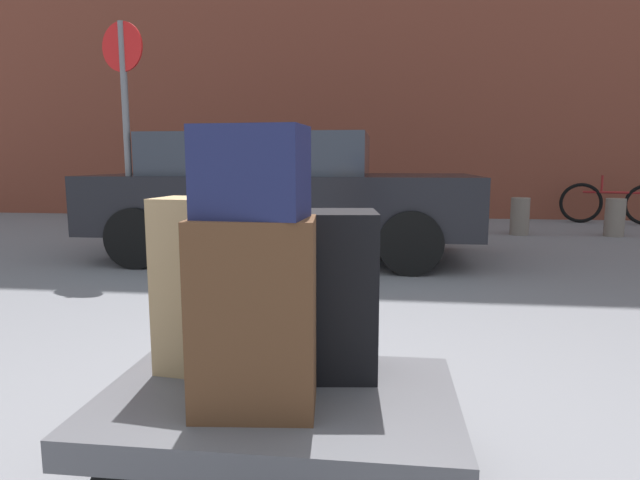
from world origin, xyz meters
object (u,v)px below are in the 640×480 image
at_px(suitcase_brown_center, 254,316).
at_px(no_parking_sign, 126,119).
at_px(bollard_kerb_near, 520,216).
at_px(bollard_kerb_mid, 615,218).
at_px(luggage_cart, 278,412).
at_px(parked_car, 279,192).
at_px(suitcase_black_rear_left, 325,294).
at_px(duffel_bag_navy_topmost_pile, 251,172).
at_px(bicycle_leaning, 613,203).
at_px(suitcase_tan_rear_right, 217,286).

xyz_separation_m(suitcase_brown_center, no_parking_sign, (-2.29, 3.86, 0.91)).
relative_size(bollard_kerb_near, bollard_kerb_mid, 1.00).
height_order(luggage_cart, parked_car, parked_car).
bearing_deg(suitcase_black_rear_left, duffel_bag_navy_topmost_pile, -126.56).
relative_size(parked_car, no_parking_sign, 1.70).
xyz_separation_m(bicycle_leaning, no_parking_sign, (-6.73, -4.67, 1.18)).
bearing_deg(bicycle_leaning, bollard_kerb_near, -140.02).
relative_size(bollard_kerb_near, no_parking_sign, 0.22).
bearing_deg(duffel_bag_navy_topmost_pile, bollard_kerb_mid, 65.12).
bearing_deg(bollard_kerb_near, suitcase_black_rear_left, -109.03).
bearing_deg(bollard_kerb_mid, bollard_kerb_near, 180.00).
height_order(suitcase_brown_center, parked_car, parked_car).
distance_m(duffel_bag_navy_topmost_pile, no_parking_sign, 4.51).
xyz_separation_m(bicycle_leaning, bollard_kerb_mid, (-0.63, -1.67, -0.09)).
bearing_deg(suitcase_black_rear_left, parked_car, 96.61).
xyz_separation_m(suitcase_black_rear_left, bicycle_leaning, (4.25, 8.20, -0.27)).
bearing_deg(luggage_cart, bicycle_leaning, 62.43).
xyz_separation_m(duffel_bag_navy_topmost_pile, bollard_kerb_near, (2.44, 6.85, -0.81)).
height_order(duffel_bag_navy_topmost_pile, bollard_kerb_near, duffel_bag_navy_topmost_pile).
xyz_separation_m(duffel_bag_navy_topmost_pile, bollard_kerb_mid, (3.80, 6.85, -0.81)).
bearing_deg(suitcase_brown_center, luggage_cart, 64.41).
distance_m(duffel_bag_navy_topmost_pile, bollard_kerb_near, 7.31).
relative_size(suitcase_black_rear_left, bollard_kerb_mid, 1.07).
relative_size(parked_car, bollard_kerb_mid, 7.62).
xyz_separation_m(bollard_kerb_near, no_parking_sign, (-4.73, -2.99, 1.27)).
bearing_deg(bicycle_leaning, suitcase_tan_rear_right, -119.42).
distance_m(parked_car, bollard_kerb_mid, 5.17).
height_order(suitcase_brown_center, no_parking_sign, no_parking_sign).
relative_size(suitcase_tan_rear_right, parked_car, 0.15).
distance_m(luggage_cart, suitcase_brown_center, 0.40).
bearing_deg(bollard_kerb_near, suitcase_brown_center, -109.58).
bearing_deg(bollard_kerb_mid, suitcase_brown_center, -119.02).
distance_m(parked_car, bollard_kerb_near, 4.00).
xyz_separation_m(suitcase_tan_rear_right, suitcase_black_rear_left, (0.40, 0.03, -0.02)).
height_order(suitcase_tan_rear_right, no_parking_sign, no_parking_sign).
bearing_deg(duffel_bag_navy_topmost_pile, suitcase_tan_rear_right, 130.05).
bearing_deg(bicycle_leaning, suitcase_brown_center, -117.47).
distance_m(suitcase_brown_center, no_parking_sign, 4.58).
relative_size(suitcase_brown_center, bollard_kerb_near, 1.08).
bearing_deg(suitcase_brown_center, duffel_bag_navy_topmost_pile, -95.35).
bearing_deg(luggage_cart, suitcase_tan_rear_right, 147.35).
height_order(bollard_kerb_near, no_parking_sign, no_parking_sign).
xyz_separation_m(luggage_cart, suitcase_brown_center, (-0.05, -0.13, 0.38)).
bearing_deg(suitcase_tan_rear_right, bollard_kerb_near, 74.75).
bearing_deg(duffel_bag_navy_topmost_pile, suitcase_brown_center, 94.13).
relative_size(bicycle_leaning, bollard_kerb_near, 3.05).
distance_m(suitcase_tan_rear_right, bicycle_leaning, 9.45).
distance_m(duffel_bag_navy_topmost_pile, bicycle_leaning, 9.63).
height_order(bicycle_leaning, bollard_kerb_near, bicycle_leaning).
bearing_deg(parked_car, duffel_bag_navy_topmost_pile, -79.81).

